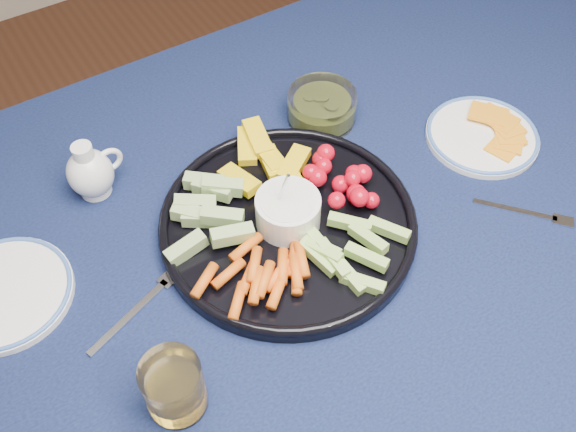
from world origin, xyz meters
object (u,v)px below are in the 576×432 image
crudite_platter (286,220)px  side_plate_extra (4,293)px  dining_table (332,261)px  juice_tumbler (175,389)px  creamer_pitcher (91,172)px  pickle_bowl (322,108)px  cheese_plate (483,134)px

crudite_platter → side_plate_extra: crudite_platter is taller
dining_table → juice_tumbler: bearing=-159.6°
creamer_pitcher → pickle_bowl: bearing=-7.7°
crudite_platter → juice_tumbler: (-0.26, -0.16, 0.02)m
creamer_pitcher → cheese_plate: size_ratio=0.53×
dining_table → juice_tumbler: juice_tumbler is taller
pickle_bowl → juice_tumbler: size_ratio=1.33×
crudite_platter → creamer_pitcher: size_ratio=3.88×
dining_table → juice_tumbler: (-0.32, -0.12, 0.13)m
pickle_bowl → cheese_plate: bearing=-42.4°
dining_table → side_plate_extra: size_ratio=8.74×
pickle_bowl → juice_tumbler: bearing=-143.0°
creamer_pitcher → pickle_bowl: (0.40, -0.05, -0.02)m
crudite_platter → pickle_bowl: crudite_platter is taller
crudite_platter → side_plate_extra: size_ratio=2.04×
creamer_pitcher → side_plate_extra: size_ratio=0.52×
dining_table → cheese_plate: 0.34m
dining_table → creamer_pitcher: bearing=136.4°
creamer_pitcher → crudite_platter: bearing=-46.7°
creamer_pitcher → juice_tumbler: bearing=-96.6°
dining_table → creamer_pitcher: (-0.28, 0.26, 0.13)m
cheese_plate → side_plate_extra: 0.79m
dining_table → juice_tumbler: size_ratio=18.68×
pickle_bowl → side_plate_extra: (-0.58, -0.06, -0.02)m
creamer_pitcher → cheese_plate: 0.65m
side_plate_extra → dining_table: bearing=-17.8°
dining_table → pickle_bowl: bearing=60.9°
cheese_plate → dining_table: bearing=-175.6°
cheese_plate → crudite_platter: bearing=178.0°
dining_table → side_plate_extra: (-0.46, 0.15, 0.10)m
creamer_pitcher → juice_tumbler: 0.39m
juice_tumbler → dining_table: bearing=20.4°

